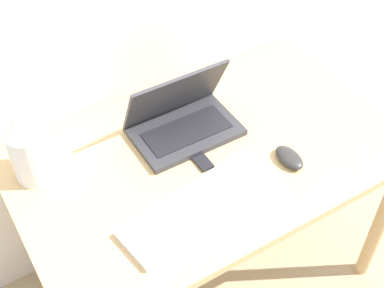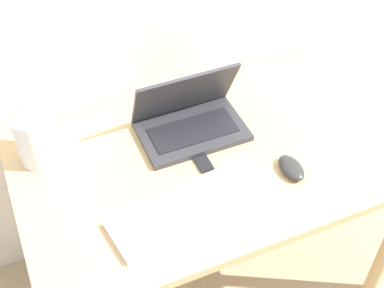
# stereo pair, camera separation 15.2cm
# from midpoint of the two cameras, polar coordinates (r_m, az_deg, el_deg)

# --- Properties ---
(desk) EXTENTS (1.20, 0.69, 0.70)m
(desk) POSITION_cam_midpoint_polar(r_m,az_deg,el_deg) (1.69, -0.36, -3.42)
(desk) COLOR tan
(desk) RESTS_ON ground_plane
(laptop) EXTENTS (0.33, 0.22, 0.22)m
(laptop) POSITION_cam_midpoint_polar(r_m,az_deg,el_deg) (1.67, -3.71, 2.63)
(laptop) COLOR #333338
(laptop) RESTS_ON desk
(keyboard) EXTENTS (0.49, 0.22, 0.02)m
(keyboard) POSITION_cam_midpoint_polar(r_m,az_deg,el_deg) (1.48, -2.09, -6.66)
(keyboard) COLOR silver
(keyboard) RESTS_ON desk
(mouse) EXTENTS (0.06, 0.11, 0.03)m
(mouse) POSITION_cam_midpoint_polar(r_m,az_deg,el_deg) (1.61, 7.70, -1.58)
(mouse) COLOR #2D2D2D
(mouse) RESTS_ON desk
(vase) EXTENTS (0.13, 0.13, 0.24)m
(vase) POSITION_cam_midpoint_polar(r_m,az_deg,el_deg) (1.58, -19.60, -0.20)
(vase) COLOR white
(vase) RESTS_ON desk
(mp3_player) EXTENTS (0.04, 0.06, 0.01)m
(mp3_player) POSITION_cam_midpoint_polar(r_m,az_deg,el_deg) (1.59, -1.51, -2.16)
(mp3_player) COLOR black
(mp3_player) RESTS_ON desk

